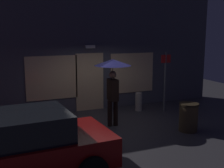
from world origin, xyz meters
name	(u,v)px	position (x,y,z in m)	size (l,w,h in m)	color
ground_plane	(112,126)	(0.00, 0.00, 0.00)	(18.00, 18.00, 0.00)	#38353A
building_facade	(88,52)	(0.00, 2.35, 2.22)	(10.91, 0.48, 4.49)	#4C4C56
person_with_umbrella	(113,73)	(0.05, 0.04, 1.73)	(1.16, 1.16, 2.17)	black
parked_car	(11,148)	(-3.24, -2.49, 0.73)	(4.22, 2.12, 1.43)	maroon
street_sign_post	(165,78)	(2.56, 0.90, 1.29)	(0.40, 0.07, 2.26)	#595B60
sidewalk_bollard	(139,102)	(1.68, 1.32, 0.35)	(0.26, 0.26, 0.70)	#B2A899
trash_bin	(188,117)	(2.00, -1.32, 0.44)	(0.59, 0.59, 0.87)	#473823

